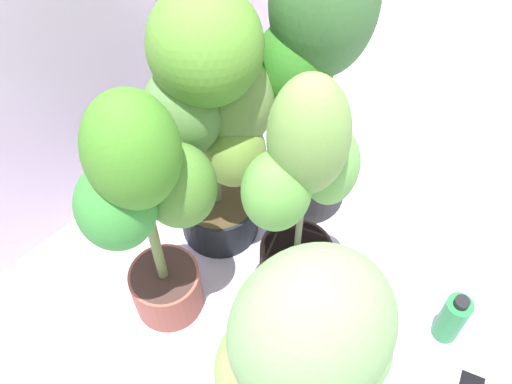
% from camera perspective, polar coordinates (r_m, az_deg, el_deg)
% --- Properties ---
extents(ground_plane, '(8.00, 8.00, 0.00)m').
position_cam_1_polar(ground_plane, '(1.76, 7.32, -12.46)').
color(ground_plane, silver).
rests_on(ground_plane, ground).
extents(potted_plant_center, '(0.35, 0.24, 0.83)m').
position_cam_1_polar(potted_plant_center, '(1.43, 4.47, -0.52)').
color(potted_plant_center, '#2C1D1F').
rests_on(potted_plant_center, ground).
extents(potted_plant_back_left, '(0.40, 0.30, 0.83)m').
position_cam_1_polar(potted_plant_back_left, '(1.38, -10.64, -1.11)').
color(potted_plant_back_left, '#954D3D').
rests_on(potted_plant_back_left, ground).
extents(potted_plant_back_center, '(0.38, 0.38, 0.89)m').
position_cam_1_polar(potted_plant_back_center, '(1.51, -4.18, 7.75)').
color(potted_plant_back_center, black).
rests_on(potted_plant_back_center, ground).
extents(potted_plant_back_right, '(0.39, 0.37, 0.97)m').
position_cam_1_polar(potted_plant_back_right, '(1.59, 5.52, 11.87)').
color(potted_plant_back_right, '#262526').
rests_on(potted_plant_back_right, ground).
extents(potted_plant_front_left, '(0.41, 0.40, 0.82)m').
position_cam_1_polar(potted_plant_front_left, '(1.18, 5.02, -16.77)').
color(potted_plant_front_left, black).
rests_on(potted_plant_front_left, ground).
extents(nutrient_bottle, '(0.07, 0.07, 0.20)m').
position_cam_1_polar(nutrient_bottle, '(1.74, 18.65, -11.64)').
color(nutrient_bottle, '#258741').
rests_on(nutrient_bottle, ground).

